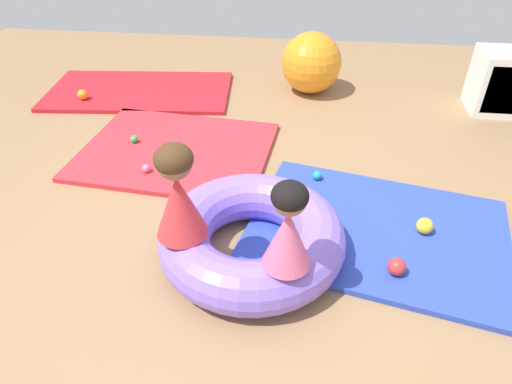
{
  "coord_description": "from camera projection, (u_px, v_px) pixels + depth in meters",
  "views": [
    {
      "loc": [
        0.32,
        -2.05,
        1.92
      ],
      "look_at": [
        0.07,
        0.08,
        0.33
      ],
      "focal_mm": 31.5,
      "sensor_mm": 36.0,
      "label": 1
    }
  ],
  "objects": [
    {
      "name": "child_in_red",
      "position": [
        178.0,
        193.0,
        2.28
      ],
      "size": [
        0.33,
        0.33,
        0.54
      ],
      "rotation": [
        0.0,
        0.0,
        4.49
      ],
      "color": "red",
      "rests_on": "inflatable_cushion"
    },
    {
      "name": "gym_mat_near_left",
      "position": [
        377.0,
        231.0,
        2.86
      ],
      "size": [
        1.79,
        1.45,
        0.04
      ],
      "primitive_type": "cube",
      "rotation": [
        0.0,
        0.0,
        -0.22
      ],
      "color": "#2D47B7",
      "rests_on": "ground"
    },
    {
      "name": "inflatable_cushion",
      "position": [
        252.0,
        237.0,
        2.62
      ],
      "size": [
        1.09,
        1.09,
        0.3
      ],
      "primitive_type": "torus",
      "color": "#8466E0",
      "rests_on": "ground"
    },
    {
      "name": "play_ball_orange",
      "position": [
        83.0,
        95.0,
        4.36
      ],
      "size": [
        0.1,
        0.1,
        0.1
      ],
      "primitive_type": "sphere",
      "color": "orange",
      "rests_on": "gym_mat_far_left"
    },
    {
      "name": "gym_mat_far_left",
      "position": [
        140.0,
        91.0,
        4.59
      ],
      "size": [
        1.9,
        1.13,
        0.04
      ],
      "primitive_type": "cube",
      "rotation": [
        0.0,
        0.0,
        0.09
      ],
      "color": "red",
      "rests_on": "ground"
    },
    {
      "name": "play_ball_yellow",
      "position": [
        425.0,
        226.0,
        2.79
      ],
      "size": [
        0.1,
        0.1,
        0.1
      ],
      "primitive_type": "sphere",
      "color": "yellow",
      "rests_on": "gym_mat_near_left"
    },
    {
      "name": "child_in_pink",
      "position": [
        288.0,
        227.0,
        2.11
      ],
      "size": [
        0.34,
        0.34,
        0.48
      ],
      "rotation": [
        0.0,
        0.0,
        5.71
      ],
      "color": "#E5608E",
      "rests_on": "inflatable_cushion"
    },
    {
      "name": "ground_plane",
      "position": [
        244.0,
        241.0,
        2.81
      ],
      "size": [
        8.0,
        8.0,
        0.0
      ],
      "primitive_type": "plane",
      "color": "#93704C"
    },
    {
      "name": "gym_mat_near_right",
      "position": [
        176.0,
        151.0,
        3.65
      ],
      "size": [
        1.59,
        1.32,
        0.04
      ],
      "primitive_type": "cube",
      "rotation": [
        0.0,
        0.0,
        -0.09
      ],
      "color": "red",
      "rests_on": "ground"
    },
    {
      "name": "storage_cube",
      "position": [
        500.0,
        83.0,
        4.12
      ],
      "size": [
        0.44,
        0.44,
        0.56
      ],
      "color": "white",
      "rests_on": "ground"
    },
    {
      "name": "play_ball_green",
      "position": [
        134.0,
        139.0,
        3.7
      ],
      "size": [
        0.06,
        0.06,
        0.06
      ],
      "primitive_type": "sphere",
      "color": "green",
      "rests_on": "gym_mat_near_right"
    },
    {
      "name": "exercise_ball_large",
      "position": [
        311.0,
        63.0,
        4.47
      ],
      "size": [
        0.6,
        0.6,
        0.6
      ],
      "primitive_type": "sphere",
      "color": "orange",
      "rests_on": "ground"
    },
    {
      "name": "play_ball_teal",
      "position": [
        317.0,
        176.0,
        3.27
      ],
      "size": [
        0.07,
        0.07,
        0.07
      ],
      "primitive_type": "sphere",
      "color": "teal",
      "rests_on": "gym_mat_near_left"
    },
    {
      "name": "play_ball_pink",
      "position": [
        146.0,
        168.0,
        3.35
      ],
      "size": [
        0.06,
        0.06,
        0.06
      ],
      "primitive_type": "sphere",
      "color": "pink",
      "rests_on": "gym_mat_near_right"
    },
    {
      "name": "play_ball_red",
      "position": [
        397.0,
        267.0,
        2.51
      ],
      "size": [
        0.1,
        0.1,
        0.1
      ],
      "primitive_type": "sphere",
      "color": "red",
      "rests_on": "gym_mat_near_left"
    }
  ]
}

